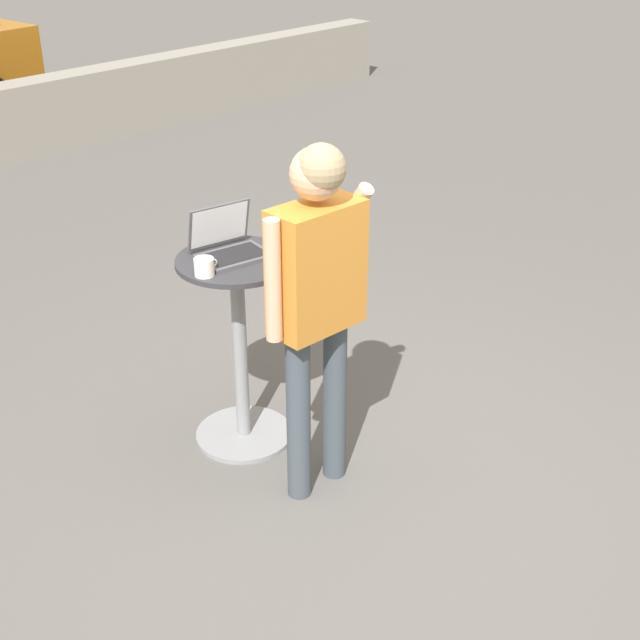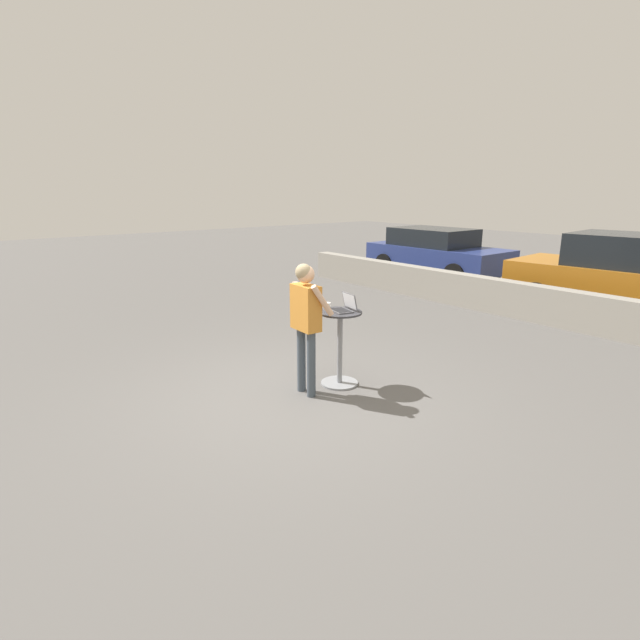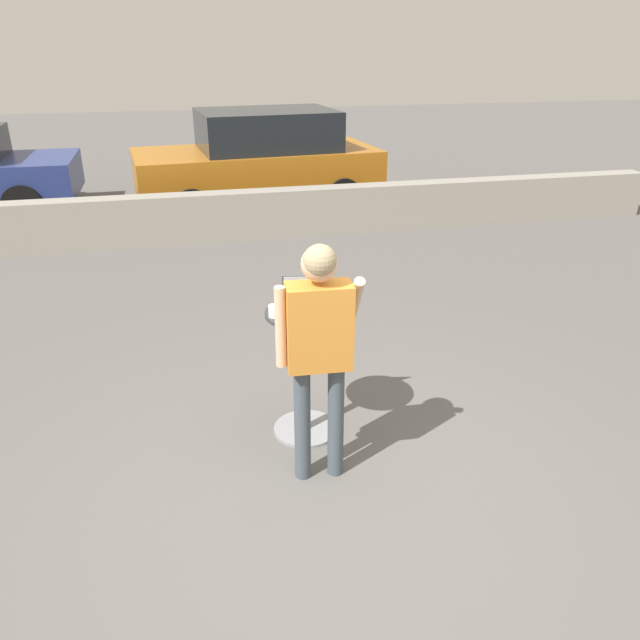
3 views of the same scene
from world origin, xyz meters
name	(u,v)px [view 1 (image 1 of 3)]	position (x,y,z in m)	size (l,w,h in m)	color
ground_plane	(355,498)	(0.00, 0.00, 0.00)	(50.00, 50.00, 0.00)	#5B5956
cafe_table	(240,343)	(-0.02, 0.75, 0.55)	(0.57, 0.57, 1.01)	gray
laptop	(229,245)	(-0.01, 0.81, 1.06)	(0.37, 0.33, 0.23)	#515156
coffee_mug	(204,267)	(-0.24, 0.71, 1.05)	(0.12, 0.09, 0.08)	white
standing_person	(317,282)	(-0.04, 0.21, 1.07)	(0.57, 0.36, 1.68)	#424C56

